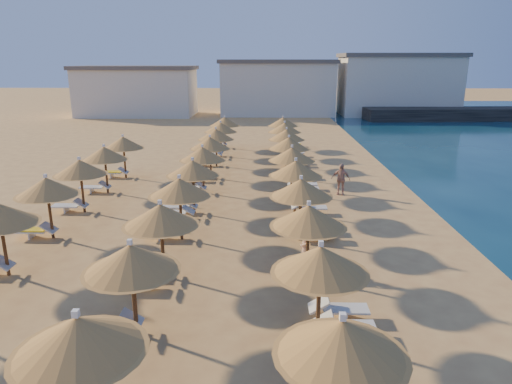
{
  "coord_description": "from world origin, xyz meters",
  "views": [
    {
      "loc": [
        1.65,
        -16.3,
        7.16
      ],
      "look_at": [
        1.2,
        4.0,
        1.3
      ],
      "focal_mm": 32.0,
      "sensor_mm": 36.0,
      "label": 1
    }
  ],
  "objects_px": {
    "beachgoer_c": "(341,179)",
    "beachgoer_a": "(305,247)",
    "parasol_row_west": "(193,169)",
    "parasol_row_east": "(296,169)",
    "jetty": "(485,114)"
  },
  "relations": [
    {
      "from": "parasol_row_east",
      "to": "parasol_row_west",
      "type": "distance_m",
      "value": 4.9
    },
    {
      "from": "parasol_row_east",
      "to": "jetty",
      "type": "bearing_deg",
      "value": 54.99
    },
    {
      "from": "beachgoer_c",
      "to": "beachgoer_a",
      "type": "xyz_separation_m",
      "value": [
        -2.72,
        -9.55,
        -0.04
      ]
    },
    {
      "from": "beachgoer_c",
      "to": "beachgoer_a",
      "type": "height_order",
      "value": "beachgoer_c"
    },
    {
      "from": "jetty",
      "to": "parasol_row_west",
      "type": "bearing_deg",
      "value": -133.43
    },
    {
      "from": "beachgoer_c",
      "to": "beachgoer_a",
      "type": "distance_m",
      "value": 9.93
    },
    {
      "from": "parasol_row_west",
      "to": "beachgoer_a",
      "type": "relative_size",
      "value": 22.11
    },
    {
      "from": "parasol_row_west",
      "to": "beachgoer_a",
      "type": "height_order",
      "value": "parasol_row_west"
    },
    {
      "from": "parasol_row_east",
      "to": "beachgoer_c",
      "type": "relative_size",
      "value": 21.12
    },
    {
      "from": "parasol_row_east",
      "to": "beachgoer_a",
      "type": "xyz_separation_m",
      "value": [
        0.0,
        -6.16,
        -1.37
      ]
    },
    {
      "from": "jetty",
      "to": "beachgoer_c",
      "type": "distance_m",
      "value": 40.9
    },
    {
      "from": "beachgoer_c",
      "to": "jetty",
      "type": "bearing_deg",
      "value": 71.92
    },
    {
      "from": "beachgoer_a",
      "to": "parasol_row_west",
      "type": "bearing_deg",
      "value": -152.14
    },
    {
      "from": "jetty",
      "to": "beachgoer_c",
      "type": "relative_size",
      "value": 17.17
    },
    {
      "from": "parasol_row_west",
      "to": "beachgoer_a",
      "type": "bearing_deg",
      "value": -51.52
    }
  ]
}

